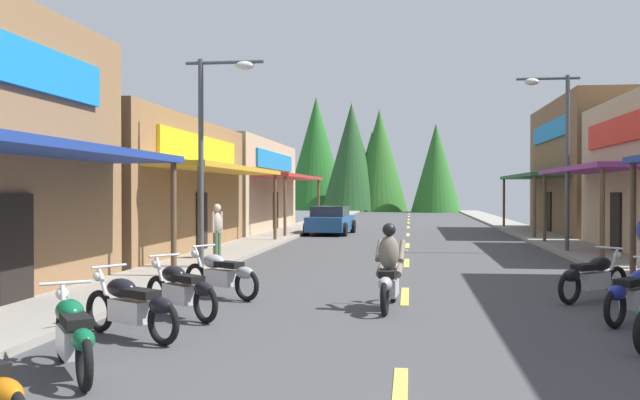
{
  "coord_description": "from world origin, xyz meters",
  "views": [
    {
      "loc": [
        0.1,
        0.37,
        2.15
      ],
      "look_at": [
        -4.18,
        33.1,
        1.72
      ],
      "focal_mm": 38.77,
      "sensor_mm": 36.0,
      "label": 1
    }
  ],
  "objects_px": {
    "motorcycle_parked_left_2": "(131,305)",
    "pedestrian_browsing": "(217,228)",
    "motorcycle_parked_left_3": "(181,289)",
    "rider_cruising_lead": "(389,273)",
    "streetlamp_left": "(213,131)",
    "parked_car_curbside": "(330,220)",
    "motorcycle_parked_right_4": "(593,276)",
    "streetlamp_right": "(558,137)",
    "motorcycle_parked_left_4": "(221,273)",
    "motorcycle_parked_left_1": "(73,334)",
    "motorcycle_parked_right_3": "(637,293)"
  },
  "relations": [
    {
      "from": "streetlamp_right",
      "to": "rider_cruising_lead",
      "type": "height_order",
      "value": "streetlamp_right"
    },
    {
      "from": "pedestrian_browsing",
      "to": "motorcycle_parked_right_3",
      "type": "bearing_deg",
      "value": -26.16
    },
    {
      "from": "pedestrian_browsing",
      "to": "streetlamp_left",
      "type": "bearing_deg",
      "value": -60.22
    },
    {
      "from": "motorcycle_parked_left_2",
      "to": "pedestrian_browsing",
      "type": "height_order",
      "value": "pedestrian_browsing"
    },
    {
      "from": "motorcycle_parked_right_4",
      "to": "pedestrian_browsing",
      "type": "xyz_separation_m",
      "value": [
        -9.35,
        6.38,
        0.53
      ]
    },
    {
      "from": "motorcycle_parked_left_3",
      "to": "rider_cruising_lead",
      "type": "relative_size",
      "value": 0.81
    },
    {
      "from": "streetlamp_right",
      "to": "motorcycle_parked_left_3",
      "type": "height_order",
      "value": "streetlamp_right"
    },
    {
      "from": "motorcycle_parked_left_2",
      "to": "pedestrian_browsing",
      "type": "bearing_deg",
      "value": -49.88
    },
    {
      "from": "rider_cruising_lead",
      "to": "motorcycle_parked_left_1",
      "type": "bearing_deg",
      "value": 149.39
    },
    {
      "from": "streetlamp_right",
      "to": "motorcycle_parked_right_4",
      "type": "height_order",
      "value": "streetlamp_right"
    },
    {
      "from": "streetlamp_left",
      "to": "streetlamp_right",
      "type": "xyz_separation_m",
      "value": [
        10.16,
        6.62,
        0.25
      ]
    },
    {
      "from": "streetlamp_right",
      "to": "motorcycle_parked_left_1",
      "type": "relative_size",
      "value": 3.41
    },
    {
      "from": "motorcycle_parked_left_1",
      "to": "motorcycle_parked_left_3",
      "type": "distance_m",
      "value": 3.73
    },
    {
      "from": "motorcycle_parked_left_4",
      "to": "motorcycle_parked_left_3",
      "type": "bearing_deg",
      "value": 119.54
    },
    {
      "from": "motorcycle_parked_right_4",
      "to": "parked_car_curbside",
      "type": "distance_m",
      "value": 21.3
    },
    {
      "from": "motorcycle_parked_right_3",
      "to": "motorcycle_parked_right_4",
      "type": "xyz_separation_m",
      "value": [
        -0.13,
        2.17,
        0.0
      ]
    },
    {
      "from": "rider_cruising_lead",
      "to": "parked_car_curbside",
      "type": "distance_m",
      "value": 21.68
    },
    {
      "from": "streetlamp_left",
      "to": "pedestrian_browsing",
      "type": "relative_size",
      "value": 3.21
    },
    {
      "from": "motorcycle_parked_right_3",
      "to": "parked_car_curbside",
      "type": "bearing_deg",
      "value": 61.09
    },
    {
      "from": "motorcycle_parked_left_4",
      "to": "rider_cruising_lead",
      "type": "height_order",
      "value": "rider_cruising_lead"
    },
    {
      "from": "motorcycle_parked_right_4",
      "to": "motorcycle_parked_left_3",
      "type": "bearing_deg",
      "value": 158.74
    },
    {
      "from": "rider_cruising_lead",
      "to": "motorcycle_parked_left_2",
      "type": "bearing_deg",
      "value": 133.78
    },
    {
      "from": "motorcycle_parked_right_4",
      "to": "streetlamp_right",
      "type": "bearing_deg",
      "value": 40.7
    },
    {
      "from": "streetlamp_left",
      "to": "parked_car_curbside",
      "type": "bearing_deg",
      "value": 85.54
    },
    {
      "from": "streetlamp_right",
      "to": "motorcycle_parked_left_1",
      "type": "height_order",
      "value": "streetlamp_right"
    },
    {
      "from": "motorcycle_parked_left_4",
      "to": "parked_car_curbside",
      "type": "bearing_deg",
      "value": -57.83
    },
    {
      "from": "streetlamp_left",
      "to": "parked_car_curbside",
      "type": "xyz_separation_m",
      "value": [
        1.26,
        16.18,
        -3.04
      ]
    },
    {
      "from": "motorcycle_parked_right_4",
      "to": "motorcycle_parked_left_4",
      "type": "xyz_separation_m",
      "value": [
        -7.3,
        -0.49,
        0.0
      ]
    },
    {
      "from": "motorcycle_parked_left_2",
      "to": "rider_cruising_lead",
      "type": "distance_m",
      "value": 4.72
    },
    {
      "from": "motorcycle_parked_left_3",
      "to": "pedestrian_browsing",
      "type": "distance_m",
      "value": 9.3
    },
    {
      "from": "motorcycle_parked_left_1",
      "to": "motorcycle_parked_left_3",
      "type": "height_order",
      "value": "same"
    },
    {
      "from": "parked_car_curbside",
      "to": "motorcycle_parked_right_4",
      "type": "bearing_deg",
      "value": -156.26
    },
    {
      "from": "streetlamp_right",
      "to": "motorcycle_parked_left_4",
      "type": "relative_size",
      "value": 3.25
    },
    {
      "from": "streetlamp_right",
      "to": "motorcycle_parked_right_4",
      "type": "xyz_separation_m",
      "value": [
        -1.46,
        -10.4,
        -3.49
      ]
    },
    {
      "from": "motorcycle_parked_right_3",
      "to": "motorcycle_parked_left_2",
      "type": "xyz_separation_m",
      "value": [
        -7.68,
        -2.25,
        0.0
      ]
    },
    {
      "from": "motorcycle_parked_left_1",
      "to": "motorcycle_parked_right_4",
      "type": "bearing_deg",
      "value": -85.22
    },
    {
      "from": "streetlamp_left",
      "to": "pedestrian_browsing",
      "type": "bearing_deg",
      "value": 103.91
    },
    {
      "from": "motorcycle_parked_left_4",
      "to": "rider_cruising_lead",
      "type": "xyz_separation_m",
      "value": [
        3.39,
        -0.94,
        0.17
      ]
    },
    {
      "from": "motorcycle_parked_left_3",
      "to": "parked_car_curbside",
      "type": "distance_m",
      "value": 22.66
    },
    {
      "from": "motorcycle_parked_left_4",
      "to": "rider_cruising_lead",
      "type": "relative_size",
      "value": 0.87
    },
    {
      "from": "motorcycle_parked_left_3",
      "to": "parked_car_curbside",
      "type": "bearing_deg",
      "value": -51.32
    },
    {
      "from": "motorcycle_parked_left_2",
      "to": "rider_cruising_lead",
      "type": "xyz_separation_m",
      "value": [
        3.64,
        2.99,
        0.17
      ]
    },
    {
      "from": "motorcycle_parked_left_3",
      "to": "parked_car_curbside",
      "type": "relative_size",
      "value": 0.39
    },
    {
      "from": "motorcycle_parked_right_4",
      "to": "motorcycle_parked_left_4",
      "type": "height_order",
      "value": "same"
    },
    {
      "from": "streetlamp_right",
      "to": "motorcycle_parked_left_3",
      "type": "relative_size",
      "value": 3.51
    },
    {
      "from": "motorcycle_parked_right_3",
      "to": "motorcycle_parked_left_4",
      "type": "bearing_deg",
      "value": 119.4
    },
    {
      "from": "streetlamp_left",
      "to": "pedestrian_browsing",
      "type": "distance_m",
      "value": 3.8
    },
    {
      "from": "motorcycle_parked_left_1",
      "to": "motorcycle_parked_left_2",
      "type": "bearing_deg",
      "value": -32.24
    },
    {
      "from": "streetlamp_left",
      "to": "parked_car_curbside",
      "type": "relative_size",
      "value": 1.28
    },
    {
      "from": "motorcycle_parked_right_4",
      "to": "motorcycle_parked_left_3",
      "type": "xyz_separation_m",
      "value": [
        -7.38,
        -2.7,
        0.0
      ]
    }
  ]
}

